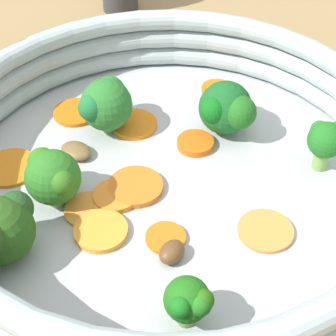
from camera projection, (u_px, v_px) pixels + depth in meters
ground_plane at (168, 193)px, 0.46m from camera, size 4.00×4.00×0.00m
skillet at (168, 187)px, 0.45m from camera, size 0.35×0.35×0.01m
skillet_rim_wall at (168, 155)px, 0.43m from camera, size 0.37×0.37×0.06m
carrot_slice_0 at (266, 231)px, 0.41m from camera, size 0.05×0.05×0.00m
carrot_slice_1 at (195, 143)px, 0.48m from camera, size 0.04×0.04×0.01m
carrot_slice_2 at (217, 89)px, 0.54m from camera, size 0.04×0.04×0.00m
carrot_slice_3 at (115, 196)px, 0.43m from camera, size 0.04×0.04×0.00m
carrot_slice_4 at (134, 124)px, 0.50m from camera, size 0.06×0.06×0.00m
carrot_slice_5 at (166, 238)px, 0.40m from camera, size 0.03×0.03×0.00m
carrot_slice_6 at (136, 187)px, 0.44m from camera, size 0.06×0.06×0.01m
carrot_slice_7 at (89, 210)px, 0.42m from camera, size 0.05×0.05×0.00m
carrot_slice_8 at (10, 168)px, 0.46m from camera, size 0.06×0.06×0.00m
carrot_slice_9 at (76, 112)px, 0.51m from camera, size 0.06×0.06×0.00m
carrot_slice_10 at (101, 231)px, 0.41m from camera, size 0.05×0.05×0.00m
carrot_slice_11 at (240, 110)px, 0.51m from camera, size 0.04×0.04×0.00m
broccoli_floret_0 at (52, 176)px, 0.42m from camera, size 0.04×0.04×0.05m
broccoli_floret_1 at (326, 140)px, 0.44m from camera, size 0.03×0.03×0.04m
broccoli_floret_3 at (189, 301)px, 0.34m from camera, size 0.03×0.03×0.04m
broccoli_floret_4 at (106, 103)px, 0.48m from camera, size 0.05×0.04×0.05m
broccoli_floret_5 at (227, 108)px, 0.48m from camera, size 0.05×0.05×0.05m
mushroom_piece_0 at (172, 252)px, 0.39m from camera, size 0.03×0.02×0.01m
mushroom_piece_1 at (76, 151)px, 0.47m from camera, size 0.03×0.03×0.01m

